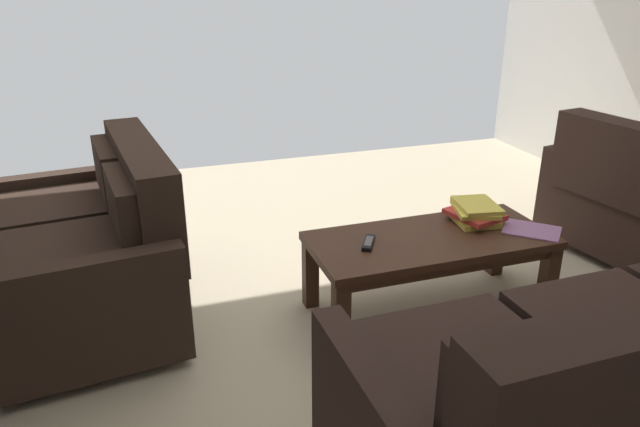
# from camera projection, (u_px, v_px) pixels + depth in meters

# --- Properties ---
(ground_plane) EXTENTS (5.12, 5.31, 0.01)m
(ground_plane) POSITION_uv_depth(u_px,v_px,m) (372.00, 311.00, 3.05)
(ground_plane) COLOR beige
(loveseat_near) EXTENTS (0.93, 1.37, 0.86)m
(loveseat_near) POSITION_uv_depth(u_px,v_px,m) (92.00, 248.00, 2.88)
(loveseat_near) COLOR black
(loveseat_near) RESTS_ON ground
(coffee_table) EXTENTS (1.19, 0.53, 0.40)m
(coffee_table) POSITION_uv_depth(u_px,v_px,m) (430.00, 249.00, 2.93)
(coffee_table) COLOR #3D2316
(coffee_table) RESTS_ON ground
(book_stack) EXTENTS (0.28, 0.31, 0.10)m
(book_stack) POSITION_uv_depth(u_px,v_px,m) (475.00, 213.00, 3.06)
(book_stack) COLOR #E0CC4C
(book_stack) RESTS_ON coffee_table
(tv_remote) EXTENTS (0.12, 0.16, 0.02)m
(tv_remote) POSITION_uv_depth(u_px,v_px,m) (369.00, 243.00, 2.82)
(tv_remote) COLOR black
(tv_remote) RESTS_ON coffee_table
(loose_magazine) EXTENTS (0.33, 0.33, 0.01)m
(loose_magazine) POSITION_uv_depth(u_px,v_px,m) (532.00, 230.00, 2.97)
(loose_magazine) COLOR #996699
(loose_magazine) RESTS_ON coffee_table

